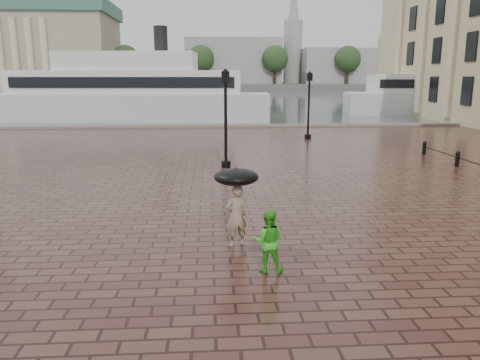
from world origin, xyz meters
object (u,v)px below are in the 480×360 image
(adult_pedestrian, at_px, (236,216))
(ferry_near, at_px, (129,93))
(street_lamps, at_px, (138,112))
(ferry_far, at_px, (463,92))
(child_pedestrian, at_px, (268,241))

(adult_pedestrian, height_order, ferry_near, ferry_near)
(street_lamps, height_order, adult_pedestrian, street_lamps)
(ferry_far, bearing_deg, street_lamps, -132.73)
(ferry_near, relative_size, ferry_far, 1.05)
(adult_pedestrian, relative_size, ferry_far, 0.06)
(street_lamps, xyz_separation_m, child_pedestrian, (4.97, -15.66, -1.63))
(ferry_far, bearing_deg, child_pedestrian, -114.71)
(ferry_near, bearing_deg, adult_pedestrian, -72.97)
(adult_pedestrian, distance_m, ferry_far, 48.47)
(child_pedestrian, bearing_deg, ferry_near, -69.56)
(ferry_near, xyz_separation_m, ferry_far, (35.86, 4.33, -0.16))
(child_pedestrian, xyz_separation_m, ferry_far, (26.94, 41.48, 1.81))
(adult_pedestrian, xyz_separation_m, ferry_near, (-8.33, 35.52, 1.87))
(ferry_far, bearing_deg, ferry_near, -164.82)
(ferry_near, bearing_deg, street_lamps, -75.75)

